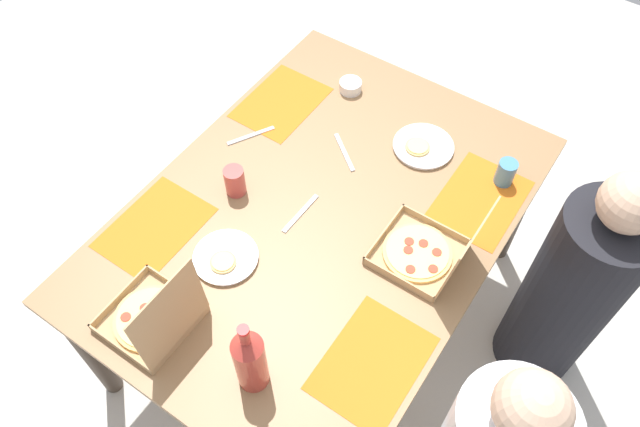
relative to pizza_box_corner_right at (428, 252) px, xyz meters
The scene contains 18 objects.
ground_plane 0.89m from the pizza_box_corner_right, 84.00° to the right, with size 6.00×6.00×0.00m, color beige.
dining_table 0.41m from the pizza_box_corner_right, 84.00° to the right, with size 1.60×1.16×0.76m.
placemat_near_left 0.88m from the pizza_box_corner_right, 111.38° to the right, with size 0.36×0.26×0.00m, color orange.
placemat_near_right 0.91m from the pizza_box_corner_right, 63.83° to the right, with size 0.36×0.26×0.00m, color orange.
placemat_far_left 0.33m from the pizza_box_corner_right, behind, with size 0.36×0.26×0.00m, color orange.
placemat_far_right 0.41m from the pizza_box_corner_right, ahead, with size 0.36×0.26×0.00m, color orange.
pizza_box_corner_right is the anchor object (origin of this frame).
pizza_box_corner_left 0.87m from the pizza_box_corner_right, 40.39° to the right, with size 0.25×0.26×0.29m.
plate_near_right 0.48m from the pizza_box_corner_right, 150.12° to the right, with size 0.23×0.23×0.03m.
plate_middle 0.65m from the pizza_box_corner_right, 55.83° to the right, with size 0.21×0.21×0.03m.
soda_bottle 0.67m from the pizza_box_corner_right, 19.07° to the right, with size 0.09×0.09×0.32m.
cup_spare 0.70m from the pizza_box_corner_right, 79.76° to the right, with size 0.07×0.07×0.11m, color #BF4742.
cup_clear_right 0.45m from the pizza_box_corner_right, behind, with size 0.07×0.07×0.10m, color teal.
condiment_bowl 0.82m from the pizza_box_corner_right, 130.18° to the right, with size 0.09×0.09×0.04m, color white.
fork_by_far_left 0.81m from the pizza_box_corner_right, 97.85° to the right, with size 0.19×0.02×0.01m, color #B7B7BC.
fork_by_near_left 0.45m from the pizza_box_corner_right, 79.92° to the right, with size 0.19×0.02×0.01m, color #B7B7BC.
fork_by_far_right 0.53m from the pizza_box_corner_right, 117.02° to the right, with size 0.19×0.02×0.01m, color #B7B7BC.
diner_left_seat 0.62m from the pizza_box_corner_right, 125.33° to the left, with size 0.32×0.32×1.14m.
Camera 1 is at (1.03, 0.70, 2.48)m, focal length 34.86 mm.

